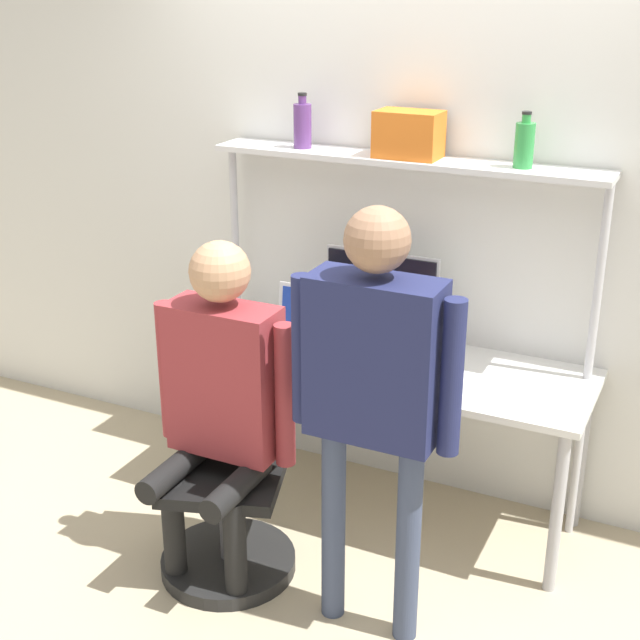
# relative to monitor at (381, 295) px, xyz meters

# --- Properties ---
(ground_plane) EXTENTS (12.00, 12.00, 0.00)m
(ground_plane) POSITION_rel_monitor_xyz_m (0.08, -0.49, -0.98)
(ground_plane) COLOR tan
(wall_back) EXTENTS (8.00, 0.06, 2.70)m
(wall_back) POSITION_rel_monitor_xyz_m (0.08, 0.18, 0.37)
(wall_back) COLOR silver
(wall_back) RESTS_ON ground_plane
(desk) EXTENTS (1.81, 0.62, 0.75)m
(desk) POSITION_rel_monitor_xyz_m (0.08, -0.16, -0.31)
(desk) COLOR silver
(desk) RESTS_ON ground_plane
(shelf_unit) EXTENTS (1.72, 0.23, 1.60)m
(shelf_unit) POSITION_rel_monitor_xyz_m (0.08, 0.02, 0.37)
(shelf_unit) COLOR silver
(shelf_unit) RESTS_ON ground_plane
(monitor) EXTENTS (0.53, 0.22, 0.43)m
(monitor) POSITION_rel_monitor_xyz_m (0.00, 0.00, 0.00)
(monitor) COLOR #B7B7BC
(monitor) RESTS_ON desk
(laptop) EXTENTS (0.29, 0.26, 0.27)m
(laptop) POSITION_rel_monitor_xyz_m (-0.30, -0.19, -0.16)
(laptop) COLOR #BCBCC1
(laptop) RESTS_ON desk
(cell_phone) EXTENTS (0.07, 0.15, 0.01)m
(cell_phone) POSITION_rel_monitor_xyz_m (-0.06, -0.25, -0.23)
(cell_phone) COLOR #264C8C
(cell_phone) RESTS_ON desk
(office_chair) EXTENTS (0.58, 0.58, 0.92)m
(office_chair) POSITION_rel_monitor_xyz_m (-0.32, -0.82, -0.70)
(office_chair) COLOR black
(office_chair) RESTS_ON ground_plane
(person_seated) EXTENTS (0.60, 0.48, 1.41)m
(person_seated) POSITION_rel_monitor_xyz_m (-0.31, -0.87, -0.15)
(person_seated) COLOR black
(person_seated) RESTS_ON ground_plane
(person_standing) EXTENTS (0.62, 0.22, 1.64)m
(person_standing) POSITION_rel_monitor_xyz_m (0.35, -0.92, 0.07)
(person_standing) COLOR #38425B
(person_standing) RESTS_ON ground_plane
(bottle_purple) EXTENTS (0.08, 0.08, 0.24)m
(bottle_purple) POSITION_rel_monitor_xyz_m (-0.40, 0.02, 0.72)
(bottle_purple) COLOR #593372
(bottle_purple) RESTS_ON shelf_unit
(bottle_green) EXTENTS (0.08, 0.08, 0.22)m
(bottle_green) POSITION_rel_monitor_xyz_m (0.58, 0.02, 0.71)
(bottle_green) COLOR #2D8C3F
(bottle_green) RESTS_ON shelf_unit
(storage_box) EXTENTS (0.27, 0.17, 0.19)m
(storage_box) POSITION_rel_monitor_xyz_m (0.09, 0.02, 0.72)
(storage_box) COLOR #D1661E
(storage_box) RESTS_ON shelf_unit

